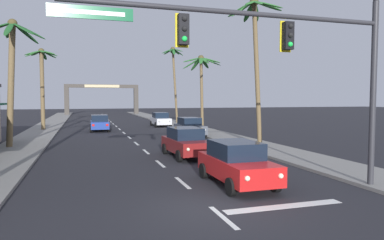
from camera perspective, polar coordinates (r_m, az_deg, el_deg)
ground_plane at (r=11.16m, az=3.15°, el=-13.98°), size 220.00×220.00×0.00m
sidewalk_right at (r=32.28m, az=3.79°, el=-2.34°), size 3.20×110.00×0.14m
sidewalk_left at (r=30.43m, az=-24.85°, el=-3.01°), size 3.20×110.00×0.14m
lane_markings at (r=29.83m, az=-9.07°, el=-2.98°), size 4.28×87.19×0.01m
traffic_signal_mast at (r=12.49m, az=15.58°, el=10.62°), size 11.30×0.41×7.06m
sedan_lead_at_stop_bar at (r=13.87m, az=7.23°, el=-6.91°), size 1.95×4.45×1.68m
sedan_third_in_queue at (r=20.19m, az=-1.03°, el=-3.61°), size 2.10×4.51×1.68m
sedan_oncoming_far at (r=37.29m, az=-14.81°, el=-0.45°), size 1.98×4.47×1.68m
sedan_parked_nearest_kerb at (r=30.92m, az=-0.38°, el=-1.13°), size 2.01×4.48×1.68m
sedan_parked_mid_kerb at (r=42.34m, az=-5.14°, el=0.11°), size 1.95×4.45×1.68m
palm_left_second at (r=26.35m, az=-27.25°, el=8.70°), size 4.06×4.03×8.61m
palm_left_third at (r=39.62m, az=-23.23°, el=6.84°), size 3.38×3.33×8.53m
palm_right_second at (r=24.91m, az=10.27°, el=13.14°), size 4.11×4.18×10.19m
palm_right_third at (r=35.72m, az=1.52°, el=7.81°), size 4.22×4.18×7.73m
palm_right_farthest at (r=47.24m, az=-2.96°, el=8.57°), size 2.99×3.09×10.21m
town_gateway_arch at (r=74.81m, az=-14.39°, el=3.97°), size 14.82×0.90×6.26m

